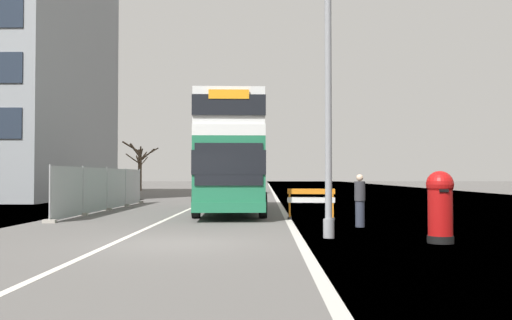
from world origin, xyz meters
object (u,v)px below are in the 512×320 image
at_px(lamppost_foreground, 328,71).
at_px(red_pillar_postbox, 440,203).
at_px(car_oncoming_near, 235,184).
at_px(double_decker_bus, 231,156).
at_px(pedestrian_at_kerb, 360,201).
at_px(roadworks_barrier, 311,200).
at_px(car_receding_far, 247,180).
at_px(car_receding_mid, 250,183).

distance_m(lamppost_foreground, red_pillar_postbox, 4.38).
bearing_deg(car_oncoming_near, red_pillar_postbox, -77.85).
distance_m(lamppost_foreground, car_oncoming_near, 29.81).
distance_m(double_decker_bus, pedestrian_at_kerb, 8.49).
distance_m(lamppost_foreground, pedestrian_at_kerb, 4.85).
height_order(double_decker_bus, roadworks_barrier, double_decker_bus).
bearing_deg(car_oncoming_near, roadworks_barrier, -80.15).
bearing_deg(roadworks_barrier, car_receding_far, 95.25).
bearing_deg(roadworks_barrier, double_decker_bus, 128.97).
height_order(roadworks_barrier, car_oncoming_near, car_oncoming_near).
xyz_separation_m(car_oncoming_near, car_receding_mid, (1.07, 6.72, 0.01)).
relative_size(double_decker_bus, red_pillar_postbox, 6.53).
distance_m(double_decker_bus, car_receding_far, 35.26).
distance_m(car_receding_far, pedestrian_at_kerb, 42.51).
xyz_separation_m(car_oncoming_near, car_receding_far, (0.44, 15.93, 0.14)).
xyz_separation_m(car_receding_far, pedestrian_at_kerb, (4.88, -42.23, -0.24)).
height_order(red_pillar_postbox, car_receding_far, car_receding_far).
xyz_separation_m(red_pillar_postbox, car_receding_mid, (-5.47, 37.08, -0.00)).
height_order(double_decker_bus, car_receding_far, double_decker_bus).
height_order(lamppost_foreground, pedestrian_at_kerb, lamppost_foreground).
distance_m(double_decker_bus, car_oncoming_near, 19.38).
bearing_deg(roadworks_barrier, car_receding_mid, 95.66).
xyz_separation_m(red_pillar_postbox, pedestrian_at_kerb, (-1.22, 4.07, -0.12)).
relative_size(car_oncoming_near, car_receding_mid, 1.03).
bearing_deg(lamppost_foreground, pedestrian_at_kerb, 66.26).
bearing_deg(double_decker_bus, pedestrian_at_kerb, -57.22).
bearing_deg(red_pillar_postbox, car_oncoming_near, 102.15).
distance_m(roadworks_barrier, pedestrian_at_kerb, 3.27).
xyz_separation_m(roadworks_barrier, pedestrian_at_kerb, (1.28, -3.00, 0.11)).
bearing_deg(car_receding_far, car_receding_mid, -86.11).
bearing_deg(double_decker_bus, lamppost_foreground, -72.52).
bearing_deg(lamppost_foreground, car_receding_mid, 94.62).
distance_m(roadworks_barrier, car_receding_mid, 30.16).
bearing_deg(car_receding_mid, double_decker_bus, -90.55).
height_order(double_decker_bus, lamppost_foreground, lamppost_foreground).
relative_size(red_pillar_postbox, car_oncoming_near, 0.43).
height_order(car_oncoming_near, car_receding_far, car_receding_far).
bearing_deg(lamppost_foreground, red_pillar_postbox, -21.78).
bearing_deg(roadworks_barrier, lamppost_foreground, -90.61).
xyz_separation_m(double_decker_bus, red_pillar_postbox, (5.72, -11.07, -1.56)).
bearing_deg(pedestrian_at_kerb, car_oncoming_near, 101.43).
height_order(car_receding_far, pedestrian_at_kerb, car_receding_far).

